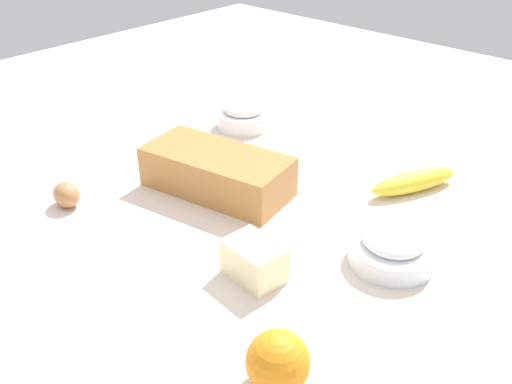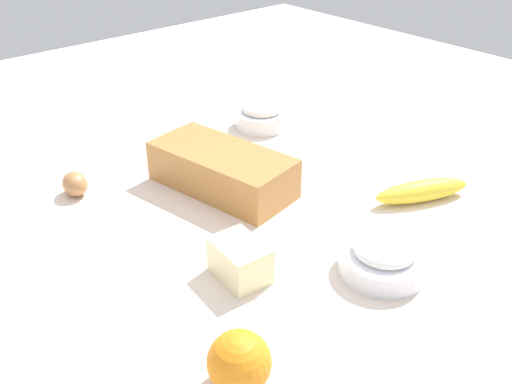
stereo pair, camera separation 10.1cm
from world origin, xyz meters
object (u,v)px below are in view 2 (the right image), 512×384
(loaf_pan, at_px, (222,169))
(butter_block, at_px, (240,260))
(flour_bowl, at_px, (262,115))
(sugar_bowl, at_px, (383,257))
(banana, at_px, (422,191))
(orange_fruit, at_px, (239,362))
(egg_near_butter, at_px, (75,184))

(loaf_pan, bearing_deg, butter_block, 137.31)
(flour_bowl, relative_size, sugar_bowl, 0.91)
(banana, relative_size, orange_fruit, 2.42)
(loaf_pan, relative_size, flour_bowl, 2.40)
(butter_block, height_order, egg_near_butter, butter_block)
(loaf_pan, xyz_separation_m, orange_fruit, (-0.39, 0.28, -0.00))
(butter_block, bearing_deg, sugar_bowl, -127.67)
(sugar_bowl, distance_m, butter_block, 0.22)
(flour_bowl, distance_m, banana, 0.45)
(flour_bowl, height_order, sugar_bowl, flour_bowl)
(banana, relative_size, egg_near_butter, 3.26)
(banana, bearing_deg, loaf_pan, 42.20)
(flour_bowl, bearing_deg, loaf_pan, 124.09)
(flour_bowl, bearing_deg, banana, -179.50)
(sugar_bowl, xyz_separation_m, egg_near_butter, (0.53, 0.26, -0.00))
(loaf_pan, height_order, orange_fruit, loaf_pan)
(loaf_pan, distance_m, orange_fruit, 0.48)
(banana, distance_m, butter_block, 0.40)
(loaf_pan, height_order, sugar_bowl, loaf_pan)
(banana, distance_m, egg_near_butter, 0.65)
(sugar_bowl, bearing_deg, banana, -69.11)
(sugar_bowl, bearing_deg, orange_fruit, 94.91)
(flour_bowl, distance_m, sugar_bowl, 0.58)
(sugar_bowl, relative_size, egg_near_butter, 2.34)
(loaf_pan, distance_m, egg_near_butter, 0.28)
(sugar_bowl, distance_m, orange_fruit, 0.31)
(butter_block, bearing_deg, loaf_pan, -32.25)
(flour_bowl, relative_size, butter_block, 1.38)
(butter_block, bearing_deg, egg_near_butter, 11.65)
(loaf_pan, distance_m, butter_block, 0.27)
(loaf_pan, height_order, banana, loaf_pan)
(loaf_pan, bearing_deg, orange_fruit, 134.13)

